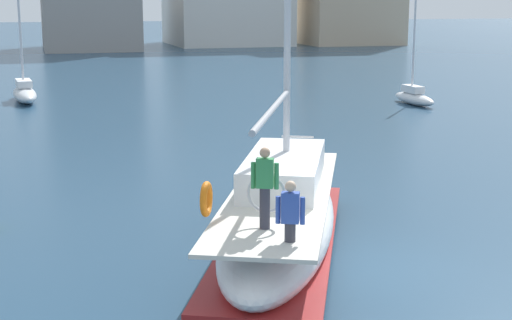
% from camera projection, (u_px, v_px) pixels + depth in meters
% --- Properties ---
extents(ground_plane, '(400.00, 400.00, 0.00)m').
position_uv_depth(ground_plane, '(346.00, 268.00, 16.52)').
color(ground_plane, navy).
extents(main_sailboat, '(6.14, 9.74, 12.95)m').
position_uv_depth(main_sailboat, '(281.00, 215.00, 17.34)').
color(main_sailboat, white).
rests_on(main_sailboat, ground).
extents(moored_sloop_far, '(1.67, 5.34, 7.06)m').
position_uv_depth(moored_sloop_far, '(24.00, 92.00, 43.39)').
color(moored_sloop_far, silver).
rests_on(moored_sloop_far, ground).
extents(moored_catamaran, '(1.01, 4.04, 5.85)m').
position_uv_depth(moored_catamaran, '(414.00, 96.00, 42.26)').
color(moored_catamaran, silver).
rests_on(moored_catamaran, ground).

